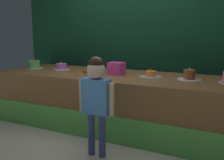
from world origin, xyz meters
TOP-DOWN VIEW (x-y plane):
  - ground_plane at (0.00, 0.00)m, footprint 12.00×12.00m
  - stage_platform at (0.00, 0.60)m, footprint 3.72×1.22m
  - curtain_backdrop at (0.00, 1.30)m, footprint 4.47×0.08m
  - child_figure at (0.23, -0.40)m, footprint 0.45×0.21m
  - pink_box at (-0.00, 0.59)m, footprint 0.23×0.21m
  - donut at (-0.53, 0.59)m, footprint 0.13×0.13m
  - cake_far_left at (-1.58, 0.56)m, footprint 0.29×0.29m
  - cake_left at (-1.05, 0.64)m, footprint 0.27×0.27m
  - cake_center at (0.53, 0.62)m, footprint 0.31×0.31m
  - cake_right at (1.05, 0.64)m, footprint 0.31×0.31m

SIDE VIEW (x-z plane):
  - ground_plane at x=0.00m, z-range 0.00..0.00m
  - stage_platform at x=0.00m, z-range 0.00..0.80m
  - child_figure at x=0.23m, z-range 0.17..1.33m
  - donut at x=-0.53m, z-range 0.80..0.84m
  - cake_center at x=0.53m, z-range 0.78..0.89m
  - cake_left at x=-1.05m, z-range 0.78..0.93m
  - cake_right at x=1.05m, z-range 0.77..0.95m
  - cake_far_left at x=-1.58m, z-range 0.78..0.96m
  - pink_box at x=0.00m, z-range 0.80..0.99m
  - curtain_backdrop at x=0.00m, z-range 0.00..2.62m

